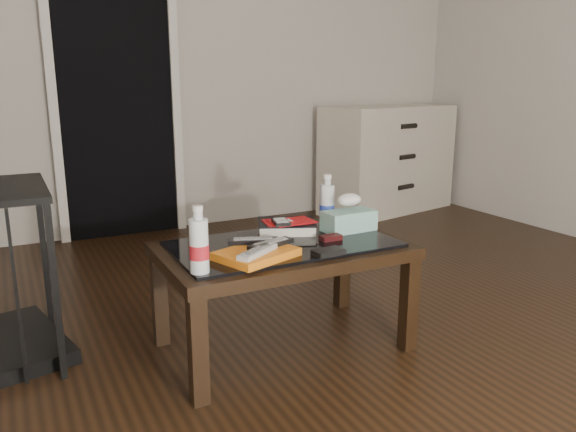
% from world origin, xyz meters
% --- Properties ---
extents(ground, '(5.00, 5.00, 0.00)m').
position_xyz_m(ground, '(0.00, 0.00, 0.00)').
color(ground, black).
rests_on(ground, ground).
extents(doorway, '(0.90, 0.08, 2.07)m').
position_xyz_m(doorway, '(-0.40, 2.47, 1.02)').
color(doorway, black).
rests_on(doorway, ground).
extents(coffee_table, '(1.00, 0.60, 0.46)m').
position_xyz_m(coffee_table, '(-0.16, 0.32, 0.40)').
color(coffee_table, black).
rests_on(coffee_table, ground).
extents(dresser, '(1.28, 0.74, 0.90)m').
position_xyz_m(dresser, '(1.80, 2.23, 0.45)').
color(dresser, beige).
rests_on(dresser, ground).
extents(magazines, '(0.33, 0.29, 0.03)m').
position_xyz_m(magazines, '(-0.34, 0.18, 0.48)').
color(magazines, orange).
rests_on(magazines, coffee_table).
extents(remote_silver, '(0.19, 0.15, 0.02)m').
position_xyz_m(remote_silver, '(-0.36, 0.13, 0.50)').
color(remote_silver, '#B4B5B9').
rests_on(remote_silver, magazines).
extents(remote_black_front, '(0.21, 0.11, 0.02)m').
position_xyz_m(remote_black_front, '(-0.27, 0.20, 0.50)').
color(remote_black_front, black).
rests_on(remote_black_front, magazines).
extents(remote_black_back, '(0.21, 0.11, 0.02)m').
position_xyz_m(remote_black_back, '(-0.32, 0.27, 0.50)').
color(remote_black_back, black).
rests_on(remote_black_back, magazines).
extents(textbook, '(0.31, 0.28, 0.05)m').
position_xyz_m(textbook, '(-0.07, 0.47, 0.48)').
color(textbook, black).
rests_on(textbook, coffee_table).
extents(dvd_mailers, '(0.21, 0.16, 0.01)m').
position_xyz_m(dvd_mailers, '(-0.08, 0.46, 0.51)').
color(dvd_mailers, red).
rests_on(dvd_mailers, textbook).
extents(ipod, '(0.09, 0.12, 0.02)m').
position_xyz_m(ipod, '(-0.12, 0.42, 0.52)').
color(ipod, black).
rests_on(ipod, dvd_mailers).
extents(flip_phone, '(0.09, 0.05, 0.02)m').
position_xyz_m(flip_phone, '(0.03, 0.26, 0.47)').
color(flip_phone, black).
rests_on(flip_phone, coffee_table).
extents(wallet, '(0.12, 0.08, 0.02)m').
position_xyz_m(wallet, '(-0.08, 0.09, 0.47)').
color(wallet, black).
rests_on(wallet, coffee_table).
extents(water_bottle_left, '(0.07, 0.07, 0.24)m').
position_xyz_m(water_bottle_left, '(-0.59, 0.12, 0.58)').
color(water_bottle_left, silver).
rests_on(water_bottle_left, coffee_table).
extents(water_bottle_right, '(0.07, 0.07, 0.24)m').
position_xyz_m(water_bottle_right, '(0.14, 0.47, 0.58)').
color(water_bottle_right, silver).
rests_on(water_bottle_right, coffee_table).
extents(tissue_box, '(0.23, 0.13, 0.09)m').
position_xyz_m(tissue_box, '(0.18, 0.36, 0.51)').
color(tissue_box, teal).
rests_on(tissue_box, coffee_table).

